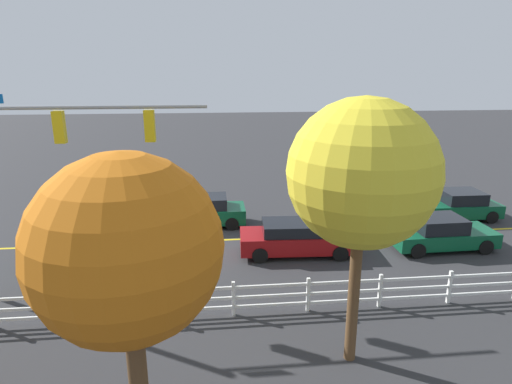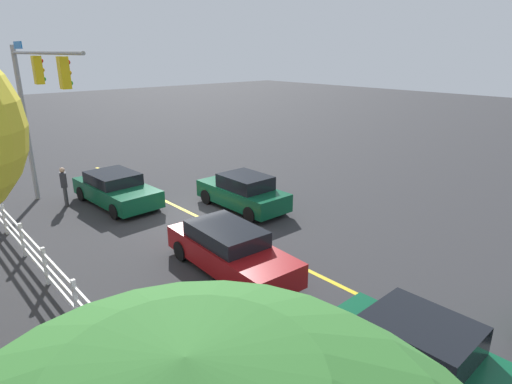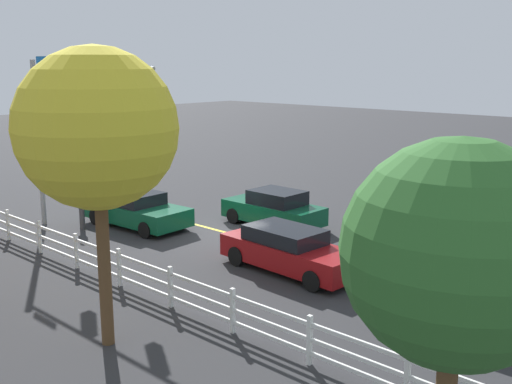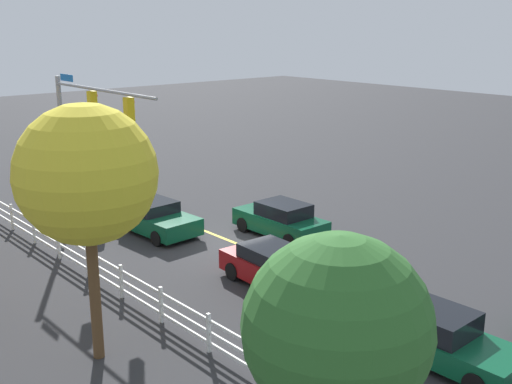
# 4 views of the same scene
# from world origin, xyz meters

# --- Properties ---
(ground_plane) EXTENTS (120.00, 120.00, 0.00)m
(ground_plane) POSITION_xyz_m (0.00, 0.00, 0.00)
(ground_plane) COLOR #2D2D30
(lane_center_stripe) EXTENTS (28.00, 0.16, 0.01)m
(lane_center_stripe) POSITION_xyz_m (-4.00, 0.00, 0.00)
(lane_center_stripe) COLOR gold
(lane_center_stripe) RESTS_ON ground_plane
(signal_assembly) EXTENTS (7.67, 0.38, 6.73)m
(signal_assembly) POSITION_xyz_m (4.16, 4.15, 4.76)
(signal_assembly) COLOR gray
(signal_assembly) RESTS_ON ground_plane
(car_0) EXTENTS (4.42, 1.94, 1.44)m
(car_0) POSITION_xyz_m (-10.95, 1.88, 0.68)
(car_0) COLOR #0C4C2D
(car_0) RESTS_ON ground_plane
(car_1) EXTENTS (4.67, 2.21, 1.39)m
(car_1) POSITION_xyz_m (3.33, 1.77, 0.68)
(car_1) COLOR #0C4C2D
(car_1) RESTS_ON ground_plane
(car_2) EXTENTS (4.26, 1.85, 1.49)m
(car_2) POSITION_xyz_m (-0.73, -2.01, 0.72)
(car_2) COLOR #0C4C2D
(car_2) RESTS_ON ground_plane
(car_3) EXTENTS (4.84, 2.01, 1.40)m
(car_3) POSITION_xyz_m (-4.67, 1.79, 0.70)
(car_3) COLOR maroon
(car_3) RESTS_ON ground_plane
(pedestrian) EXTENTS (0.46, 0.37, 1.69)m
(pedestrian) POSITION_xyz_m (4.63, 3.47, 0.93)
(pedestrian) COLOR #3F3F42
(pedestrian) RESTS_ON ground_plane
(white_rail_fence) EXTENTS (26.10, 0.10, 1.15)m
(white_rail_fence) POSITION_xyz_m (-3.00, 6.19, 0.60)
(white_rail_fence) COLOR white
(white_rail_fence) RESTS_ON ground_plane
(tree_1) EXTENTS (3.15, 3.15, 5.56)m
(tree_1) POSITION_xyz_m (-13.05, 8.43, 3.97)
(tree_1) COLOR brown
(tree_1) RESTS_ON ground_plane
(tree_2) EXTENTS (3.61, 3.61, 6.88)m
(tree_2) POSITION_xyz_m (-4.79, 8.59, 5.06)
(tree_2) COLOR brown
(tree_2) RESTS_ON ground_plane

